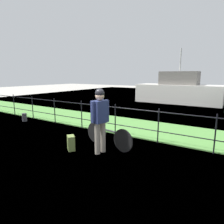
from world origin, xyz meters
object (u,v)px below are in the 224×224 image
cyclist_person (100,115)px  moored_boat_mid (179,91)px  wooden_crate (98,119)px  terrier_dog (98,112)px  backpack_on_paving (71,143)px  mooring_bollard (24,117)px  bicycle_main (108,135)px

cyclist_person → moored_boat_mid: 10.69m
wooden_crate → cyclist_person: bearing=-47.9°
terrier_dog → backpack_on_paving: (-0.31, -0.82, -0.74)m
wooden_crate → mooring_bollard: bearing=173.8°
mooring_bollard → cyclist_person: bearing=-11.8°
bicycle_main → terrier_dog: bearing=170.0°
terrier_dog → backpack_on_paving: bearing=-110.5°
bicycle_main → terrier_dog: (-0.37, 0.07, 0.61)m
bicycle_main → wooden_crate: size_ratio=4.82×
terrier_dog → cyclist_person: (0.47, -0.54, 0.06)m
wooden_crate → bicycle_main: bearing=-10.0°
terrier_dog → mooring_bollard: terrier_dog is taller
cyclist_person → bicycle_main: bearing=101.0°
wooden_crate → moored_boat_mid: moored_boat_mid is taller
backpack_on_paving → mooring_bollard: size_ratio=1.13×
backpack_on_paving → terrier_dog: bearing=-73.0°
cyclist_person → moored_boat_mid: bearing=94.4°
cyclist_person → mooring_bollard: 5.08m
terrier_dog → moored_boat_mid: bearing=92.0°
wooden_crate → cyclist_person: 0.78m
bicycle_main → backpack_on_paving: (-0.68, -0.76, -0.13)m
backpack_on_paving → mooring_bollard: bearing=20.0°
wooden_crate → mooring_bollard: wooden_crate is taller
mooring_bollard → wooden_crate: bearing=-6.2°
bicycle_main → moored_boat_mid: 10.23m
moored_boat_mid → wooden_crate: bearing=-88.1°
bicycle_main → wooden_crate: 0.58m
terrier_dog → mooring_bollard: (-4.44, 0.48, -0.77)m
bicycle_main → cyclist_person: size_ratio=1.01×
moored_boat_mid → backpack_on_paving: bearing=-89.7°
bicycle_main → cyclist_person: (0.09, -0.47, 0.67)m
moored_boat_mid → terrier_dog: bearing=-88.0°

